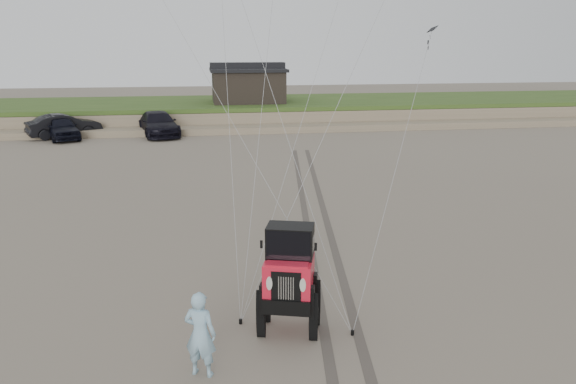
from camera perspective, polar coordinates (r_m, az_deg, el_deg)
name	(u,v)px	position (r m, az deg, el deg)	size (l,w,h in m)	color
ground	(304,327)	(14.01, 1.65, -13.52)	(160.00, 160.00, 0.00)	#6B6054
dune_ridge	(225,112)	(50.00, -6.41, 8.08)	(160.00, 14.25, 1.73)	#7A6B54
cabin	(248,84)	(49.41, -4.11, 10.87)	(6.40, 5.40, 3.35)	black
truck_a	(62,128)	(43.44, -22.01, 6.07)	(1.94, 4.82, 1.64)	black
truck_b	(64,126)	(44.28, -21.80, 6.28)	(1.79, 5.14, 1.69)	black
truck_c	(158,124)	(43.03, -13.03, 6.76)	(2.43, 5.98, 1.73)	black
jeep	(289,291)	(13.35, 0.11, -10.04)	(2.40, 5.57, 2.08)	red
man	(200,334)	(11.93, -8.90, -14.07)	(0.68, 0.44, 1.86)	#87C1D1
stake_main	(241,322)	(14.16, -4.84, -12.98)	(0.08, 0.08, 0.12)	black
stake_aux	(352,333)	(13.72, 6.56, -14.01)	(0.08, 0.08, 0.12)	black
tire_tracks	(317,222)	(21.62, 2.93, -3.08)	(5.22, 29.74, 0.01)	#4C443D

